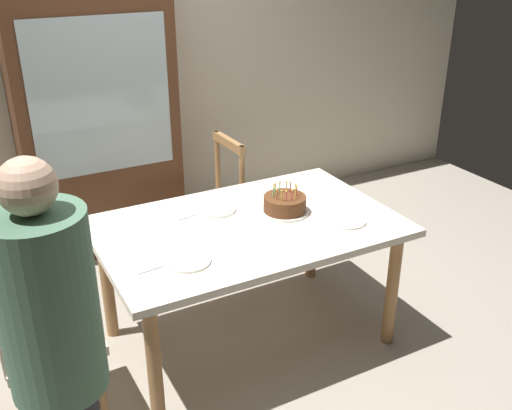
{
  "coord_description": "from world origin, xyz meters",
  "views": [
    {
      "loc": [
        -1.3,
        -2.52,
        2.18
      ],
      "look_at": [
        0.05,
        0.0,
        0.86
      ],
      "focal_mm": 41.04,
      "sensor_mm": 36.0,
      "label": 1
    }
  ],
  "objects_px": {
    "birthday_cake": "(285,205)",
    "chair_spindle_back": "(208,211)",
    "plate_near_celebrant": "(188,261)",
    "chair_upholstered": "(27,331)",
    "plate_near_guest": "(346,221)",
    "china_cabinet": "(97,124)",
    "dining_table": "(248,238)",
    "plate_far_side": "(217,209)",
    "person_celebrant": "(57,353)"
  },
  "relations": [
    {
      "from": "china_cabinet",
      "to": "plate_near_celebrant",
      "type": "bearing_deg",
      "value": -91.29
    },
    {
      "from": "plate_near_celebrant",
      "to": "chair_upholstered",
      "type": "bearing_deg",
      "value": 170.01
    },
    {
      "from": "dining_table",
      "to": "person_celebrant",
      "type": "xyz_separation_m",
      "value": [
        -1.15,
        -0.83,
        0.24
      ]
    },
    {
      "from": "plate_near_guest",
      "to": "chair_spindle_back",
      "type": "distance_m",
      "value": 1.16
    },
    {
      "from": "birthday_cake",
      "to": "plate_near_celebrant",
      "type": "bearing_deg",
      "value": -159.4
    },
    {
      "from": "birthday_cake",
      "to": "plate_far_side",
      "type": "distance_m",
      "value": 0.39
    },
    {
      "from": "plate_near_guest",
      "to": "china_cabinet",
      "type": "xyz_separation_m",
      "value": [
        -0.88,
        1.79,
        0.19
      ]
    },
    {
      "from": "dining_table",
      "to": "chair_upholstered",
      "type": "xyz_separation_m",
      "value": [
        -1.19,
        -0.1,
        -0.14
      ]
    },
    {
      "from": "chair_spindle_back",
      "to": "dining_table",
      "type": "bearing_deg",
      "value": -98.38
    },
    {
      "from": "plate_near_guest",
      "to": "china_cabinet",
      "type": "distance_m",
      "value": 2.0
    },
    {
      "from": "plate_near_celebrant",
      "to": "china_cabinet",
      "type": "xyz_separation_m",
      "value": [
        0.04,
        1.79,
        0.19
      ]
    },
    {
      "from": "plate_far_side",
      "to": "chair_spindle_back",
      "type": "distance_m",
      "value": 0.71
    },
    {
      "from": "birthday_cake",
      "to": "plate_near_guest",
      "type": "distance_m",
      "value": 0.35
    },
    {
      "from": "person_celebrant",
      "to": "chair_spindle_back",
      "type": "bearing_deg",
      "value": 52.65
    },
    {
      "from": "plate_far_side",
      "to": "plate_near_guest",
      "type": "distance_m",
      "value": 0.73
    },
    {
      "from": "birthday_cake",
      "to": "chair_upholstered",
      "type": "xyz_separation_m",
      "value": [
        -1.44,
        -0.13,
        -0.27
      ]
    },
    {
      "from": "plate_far_side",
      "to": "chair_upholstered",
      "type": "height_order",
      "value": "chair_upholstered"
    },
    {
      "from": "plate_near_celebrant",
      "to": "plate_near_guest",
      "type": "bearing_deg",
      "value": 0.0
    },
    {
      "from": "chair_upholstered",
      "to": "china_cabinet",
      "type": "relative_size",
      "value": 0.5
    },
    {
      "from": "birthday_cake",
      "to": "person_celebrant",
      "type": "xyz_separation_m",
      "value": [
        -1.4,
        -0.86,
        0.11
      ]
    },
    {
      "from": "chair_spindle_back",
      "to": "person_celebrant",
      "type": "relative_size",
      "value": 0.59
    },
    {
      "from": "plate_near_celebrant",
      "to": "chair_upholstered",
      "type": "relative_size",
      "value": 0.23
    },
    {
      "from": "chair_upholstered",
      "to": "plate_near_guest",
      "type": "bearing_deg",
      "value": -4.52
    },
    {
      "from": "chair_spindle_back",
      "to": "plate_near_celebrant",
      "type": "bearing_deg",
      "value": -117.95
    },
    {
      "from": "plate_far_side",
      "to": "chair_upholstered",
      "type": "xyz_separation_m",
      "value": [
        -1.11,
        -0.33,
        -0.23
      ]
    },
    {
      "from": "plate_far_side",
      "to": "dining_table",
      "type": "bearing_deg",
      "value": -70.8
    },
    {
      "from": "chair_upholstered",
      "to": "china_cabinet",
      "type": "height_order",
      "value": "china_cabinet"
    },
    {
      "from": "plate_far_side",
      "to": "china_cabinet",
      "type": "bearing_deg",
      "value": 103.63
    },
    {
      "from": "china_cabinet",
      "to": "dining_table",
      "type": "bearing_deg",
      "value": -75.53
    },
    {
      "from": "dining_table",
      "to": "china_cabinet",
      "type": "xyz_separation_m",
      "value": [
        -0.4,
        1.56,
        0.28
      ]
    },
    {
      "from": "dining_table",
      "to": "plate_near_celebrant",
      "type": "xyz_separation_m",
      "value": [
        -0.44,
        -0.23,
        0.09
      ]
    },
    {
      "from": "plate_near_guest",
      "to": "person_celebrant",
      "type": "bearing_deg",
      "value": -159.79
    },
    {
      "from": "birthday_cake",
      "to": "plate_near_celebrant",
      "type": "relative_size",
      "value": 1.27
    },
    {
      "from": "plate_near_guest",
      "to": "chair_spindle_back",
      "type": "height_order",
      "value": "chair_spindle_back"
    },
    {
      "from": "plate_far_side",
      "to": "plate_near_guest",
      "type": "relative_size",
      "value": 1.0
    },
    {
      "from": "plate_near_guest",
      "to": "birthday_cake",
      "type": "bearing_deg",
      "value": 132.1
    },
    {
      "from": "birthday_cake",
      "to": "chair_spindle_back",
      "type": "distance_m",
      "value": 0.89
    },
    {
      "from": "plate_near_celebrant",
      "to": "chair_spindle_back",
      "type": "height_order",
      "value": "chair_spindle_back"
    },
    {
      "from": "plate_far_side",
      "to": "person_celebrant",
      "type": "relative_size",
      "value": 0.14
    },
    {
      "from": "chair_upholstered",
      "to": "birthday_cake",
      "type": "bearing_deg",
      "value": 5.04
    },
    {
      "from": "plate_near_celebrant",
      "to": "plate_near_guest",
      "type": "height_order",
      "value": "same"
    },
    {
      "from": "plate_far_side",
      "to": "chair_upholstered",
      "type": "relative_size",
      "value": 0.23
    },
    {
      "from": "birthday_cake",
      "to": "person_celebrant",
      "type": "relative_size",
      "value": 0.17
    },
    {
      "from": "dining_table",
      "to": "person_celebrant",
      "type": "relative_size",
      "value": 1.0
    },
    {
      "from": "plate_near_guest",
      "to": "person_celebrant",
      "type": "relative_size",
      "value": 0.14
    },
    {
      "from": "birthday_cake",
      "to": "plate_far_side",
      "type": "height_order",
      "value": "birthday_cake"
    },
    {
      "from": "plate_far_side",
      "to": "person_celebrant",
      "type": "distance_m",
      "value": 1.51
    },
    {
      "from": "birthday_cake",
      "to": "chair_upholstered",
      "type": "height_order",
      "value": "chair_upholstered"
    },
    {
      "from": "plate_near_celebrant",
      "to": "plate_near_guest",
      "type": "relative_size",
      "value": 1.0
    },
    {
      "from": "person_celebrant",
      "to": "china_cabinet",
      "type": "bearing_deg",
      "value": 72.66
    }
  ]
}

